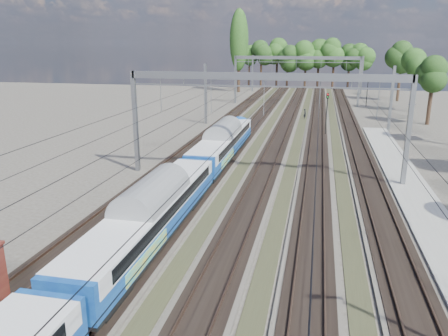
% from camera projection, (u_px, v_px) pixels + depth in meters
% --- Properties ---
extents(track_bed, '(21.00, 130.00, 0.34)m').
position_uv_depth(track_bed, '(278.00, 141.00, 51.98)').
color(track_bed, '#47423A').
rests_on(track_bed, ground).
extents(platform, '(3.00, 70.00, 0.30)m').
position_uv_depth(platform, '(440.00, 237.00, 26.04)').
color(platform, gray).
rests_on(platform, ground).
extents(catenary, '(25.65, 130.00, 9.00)m').
position_uv_depth(catenary, '(288.00, 82.00, 57.40)').
color(catenary, gray).
rests_on(catenary, ground).
extents(tree_belt, '(39.67, 100.33, 12.06)m').
position_uv_depth(tree_belt, '(336.00, 58.00, 94.46)').
color(tree_belt, black).
rests_on(tree_belt, ground).
extents(poplar, '(4.40, 4.40, 19.04)m').
position_uv_depth(poplar, '(239.00, 40.00, 101.47)').
color(poplar, black).
rests_on(poplar, ground).
extents(emu_train, '(2.69, 56.93, 3.93)m').
position_uv_depth(emu_train, '(150.00, 209.00, 24.51)').
color(emu_train, black).
rests_on(emu_train, ground).
extents(worker, '(0.42, 0.61, 1.61)m').
position_uv_depth(worker, '(305.00, 114.00, 67.10)').
color(worker, black).
rests_on(worker, ground).
extents(signal_near, '(0.36, 0.32, 5.34)m').
position_uv_depth(signal_near, '(327.00, 109.00, 54.56)').
color(signal_near, black).
rests_on(signal_near, ground).
extents(signal_far, '(0.34, 0.31, 5.03)m').
position_uv_depth(signal_far, '(367.00, 89.00, 79.92)').
color(signal_far, black).
rests_on(signal_far, ground).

